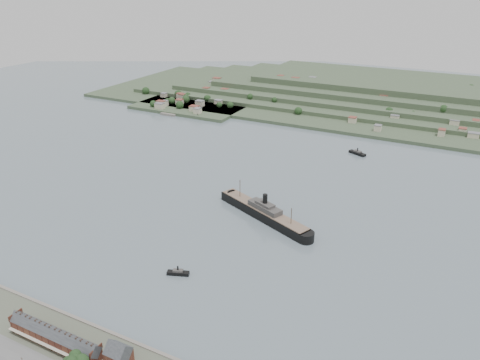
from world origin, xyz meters
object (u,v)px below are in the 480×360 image
at_px(gabled_building, 119,355).
at_px(steamship, 261,211).
at_px(tugboat, 178,273).
at_px(terrace_row, 55,337).

bearing_deg(gabled_building, steamship, 91.62).
bearing_deg(steamship, tugboat, -98.29).
distance_m(gabled_building, steamship, 169.15).
bearing_deg(tugboat, steamship, 81.71).
distance_m(steamship, tugboat, 94.26).
bearing_deg(gabled_building, terrace_row, -173.88).
distance_m(terrace_row, tugboat, 82.27).
bearing_deg(steamship, gabled_building, -88.38).
height_order(terrace_row, gabled_building, gabled_building).
bearing_deg(tugboat, terrace_row, -103.48).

